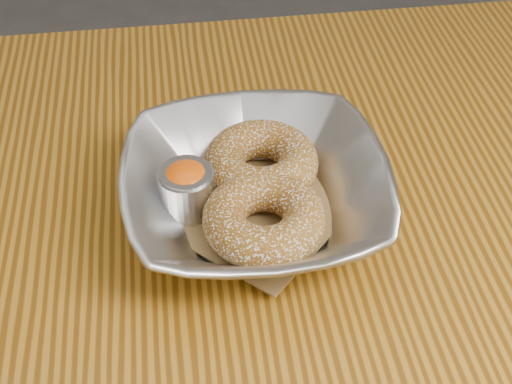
{
  "coord_description": "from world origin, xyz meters",
  "views": [
    {
      "loc": [
        -0.0,
        -0.41,
        1.21
      ],
      "look_at": [
        0.06,
        0.05,
        0.78
      ],
      "focal_mm": 50.0,
      "sensor_mm": 36.0,
      "label": 1
    }
  ],
  "objects": [
    {
      "name": "serving_bowl",
      "position": [
        0.06,
        0.05,
        0.78
      ],
      "size": [
        0.24,
        0.24,
        0.06
      ],
      "primitive_type": "imported",
      "color": "#B2B4B9",
      "rests_on": "table"
    },
    {
      "name": "donut_front",
      "position": [
        0.06,
        0.02,
        0.78
      ],
      "size": [
        0.12,
        0.12,
        0.04
      ],
      "primitive_type": "torus",
      "rotation": [
        0.0,
        0.0,
        0.19
      ],
      "color": "brown",
      "rests_on": "parchment"
    },
    {
      "name": "parchment",
      "position": [
        0.06,
        0.05,
        0.76
      ],
      "size": [
        0.21,
        0.21,
        0.0
      ],
      "primitive_type": "cube",
      "rotation": [
        0.0,
        0.0,
        0.8
      ],
      "color": "olive",
      "rests_on": "table"
    },
    {
      "name": "donut_back",
      "position": [
        0.07,
        0.09,
        0.78
      ],
      "size": [
        0.11,
        0.11,
        0.04
      ],
      "primitive_type": "torus",
      "rotation": [
        0.0,
        0.0,
        0.04
      ],
      "color": "brown",
      "rests_on": "parchment"
    },
    {
      "name": "ramekin",
      "position": [
        -0.0,
        0.06,
        0.78
      ],
      "size": [
        0.05,
        0.05,
        0.05
      ],
      "color": "#B2B4B9",
      "rests_on": "table"
    },
    {
      "name": "table",
      "position": [
        0.0,
        0.0,
        0.65
      ],
      "size": [
        1.2,
        0.8,
        0.75
      ],
      "color": "#875513",
      "rests_on": "ground_plane"
    }
  ]
}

